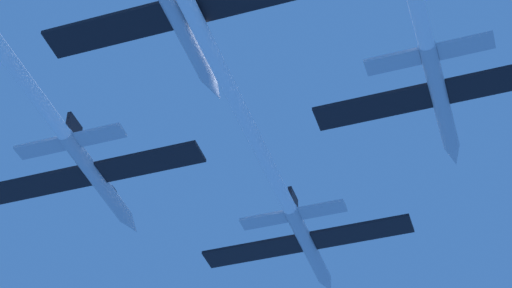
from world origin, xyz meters
name	(u,v)px	position (x,y,z in m)	size (l,w,h in m)	color
jet_lead	(250,128)	(0.56, -18.29, -0.70)	(19.91, 62.43, 3.30)	#B2BAC6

